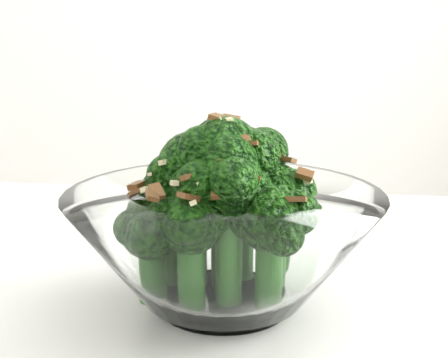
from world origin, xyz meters
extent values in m
cylinder|color=white|center=(0.10, -0.08, 0.75)|extent=(0.09, 0.09, 0.01)
cylinder|color=#235B18|center=(0.11, -0.04, 0.78)|extent=(0.02, 0.02, 0.04)
sphere|color=#1F5B11|center=(0.11, -0.04, 0.82)|extent=(0.04, 0.04, 0.04)
cylinder|color=#235B18|center=(0.12, -0.06, 0.80)|extent=(0.02, 0.02, 0.08)
sphere|color=#1F5B11|center=(0.12, -0.06, 0.85)|extent=(0.05, 0.05, 0.05)
cylinder|color=#235B18|center=(0.07, -0.07, 0.79)|extent=(0.02, 0.02, 0.05)
sphere|color=#1F5B11|center=(0.07, -0.07, 0.83)|extent=(0.05, 0.05, 0.05)
cylinder|color=#235B18|center=(0.10, -0.08, 0.80)|extent=(0.02, 0.02, 0.08)
sphere|color=#1F5B11|center=(0.10, -0.08, 0.86)|extent=(0.05, 0.05, 0.05)
cylinder|color=#235B18|center=(0.08, -0.11, 0.79)|extent=(0.02, 0.02, 0.05)
sphere|color=#1F5B11|center=(0.08, -0.11, 0.82)|extent=(0.04, 0.04, 0.04)
cylinder|color=#235B18|center=(0.15, -0.05, 0.78)|extent=(0.02, 0.02, 0.04)
sphere|color=#1F5B11|center=(0.15, -0.05, 0.81)|extent=(0.04, 0.04, 0.04)
cylinder|color=#235B18|center=(0.05, -0.09, 0.78)|extent=(0.02, 0.02, 0.04)
sphere|color=#1F5B11|center=(0.05, -0.09, 0.81)|extent=(0.04, 0.04, 0.04)
cylinder|color=#235B18|center=(0.14, -0.08, 0.79)|extent=(0.02, 0.02, 0.06)
sphere|color=#1F5B11|center=(0.14, -0.08, 0.83)|extent=(0.04, 0.04, 0.04)
cylinder|color=#235B18|center=(0.13, -0.12, 0.79)|extent=(0.02, 0.02, 0.05)
sphere|color=#1F5B11|center=(0.13, -0.12, 0.82)|extent=(0.04, 0.04, 0.04)
cylinder|color=#235B18|center=(0.10, -0.11, 0.80)|extent=(0.02, 0.02, 0.07)
sphere|color=#1F5B11|center=(0.10, -0.11, 0.84)|extent=(0.05, 0.05, 0.05)
cylinder|color=#235B18|center=(0.08, -0.07, 0.80)|extent=(0.02, 0.02, 0.07)
sphere|color=#1F5B11|center=(0.08, -0.07, 0.85)|extent=(0.05, 0.05, 0.05)
cube|color=brown|center=(0.08, -0.07, 0.86)|extent=(0.02, 0.02, 0.01)
cube|color=brown|center=(0.13, -0.05, 0.85)|extent=(0.01, 0.02, 0.00)
cube|color=brown|center=(0.16, -0.10, 0.85)|extent=(0.01, 0.01, 0.01)
cube|color=brown|center=(0.10, -0.13, 0.84)|extent=(0.01, 0.01, 0.01)
cube|color=brown|center=(0.04, -0.09, 0.84)|extent=(0.01, 0.01, 0.01)
cube|color=brown|center=(0.08, -0.12, 0.84)|extent=(0.02, 0.01, 0.01)
cube|color=brown|center=(0.11, -0.08, 0.88)|extent=(0.01, 0.01, 0.01)
cube|color=brown|center=(0.08, -0.07, 0.86)|extent=(0.01, 0.01, 0.01)
cube|color=brown|center=(0.11, -0.03, 0.84)|extent=(0.01, 0.02, 0.01)
cube|color=brown|center=(0.12, -0.12, 0.85)|extent=(0.01, 0.01, 0.01)
cube|color=brown|center=(0.11, -0.10, 0.87)|extent=(0.01, 0.01, 0.01)
cube|color=brown|center=(0.08, -0.07, 0.87)|extent=(0.02, 0.01, 0.01)
cube|color=brown|center=(0.07, -0.04, 0.84)|extent=(0.01, 0.02, 0.01)
cube|color=brown|center=(0.15, -0.04, 0.84)|extent=(0.01, 0.01, 0.01)
cube|color=brown|center=(0.13, -0.04, 0.84)|extent=(0.01, 0.02, 0.01)
cube|color=brown|center=(0.10, -0.09, 0.88)|extent=(0.01, 0.02, 0.01)
cube|color=brown|center=(0.10, -0.08, 0.88)|extent=(0.01, 0.01, 0.01)
cube|color=brown|center=(0.14, -0.13, 0.84)|extent=(0.02, 0.01, 0.01)
cube|color=brown|center=(0.13, -0.06, 0.86)|extent=(0.02, 0.01, 0.00)
cube|color=brown|center=(0.10, -0.05, 0.87)|extent=(0.01, 0.01, 0.00)
cube|color=brown|center=(0.12, -0.05, 0.86)|extent=(0.02, 0.01, 0.00)
cube|color=brown|center=(0.13, -0.07, 0.87)|extent=(0.01, 0.02, 0.01)
cube|color=brown|center=(0.12, -0.10, 0.87)|extent=(0.02, 0.01, 0.01)
cube|color=brown|center=(0.09, -0.02, 0.84)|extent=(0.01, 0.01, 0.01)
cube|color=brown|center=(0.11, -0.12, 0.86)|extent=(0.01, 0.01, 0.01)
cube|color=brown|center=(0.06, -0.11, 0.84)|extent=(0.01, 0.02, 0.01)
cube|color=brown|center=(0.08, -0.12, 0.85)|extent=(0.01, 0.01, 0.01)
cube|color=brown|center=(0.15, -0.08, 0.85)|extent=(0.01, 0.02, 0.01)
cube|color=brown|center=(0.05, -0.08, 0.84)|extent=(0.01, 0.02, 0.01)
cube|color=brown|center=(0.10, -0.11, 0.86)|extent=(0.01, 0.02, 0.01)
cube|color=brown|center=(0.06, -0.12, 0.84)|extent=(0.01, 0.02, 0.01)
cube|color=brown|center=(0.14, -0.08, 0.86)|extent=(0.01, 0.01, 0.01)
cube|color=brown|center=(0.11, -0.05, 0.86)|extent=(0.01, 0.01, 0.01)
cube|color=brown|center=(0.14, -0.04, 0.85)|extent=(0.01, 0.01, 0.01)
cube|color=beige|center=(0.10, -0.03, 0.84)|extent=(0.01, 0.01, 0.01)
cube|color=beige|center=(0.05, -0.08, 0.85)|extent=(0.00, 0.00, 0.00)
cube|color=beige|center=(0.07, -0.08, 0.86)|extent=(0.01, 0.01, 0.00)
cube|color=beige|center=(0.06, -0.08, 0.85)|extent=(0.01, 0.01, 0.00)
cube|color=beige|center=(0.06, -0.06, 0.84)|extent=(0.01, 0.01, 0.01)
cube|color=beige|center=(0.10, -0.12, 0.86)|extent=(0.01, 0.01, 0.01)
cube|color=beige|center=(0.11, -0.07, 0.88)|extent=(0.01, 0.01, 0.01)
cube|color=beige|center=(0.09, -0.09, 0.87)|extent=(0.01, 0.01, 0.01)
cube|color=beige|center=(0.07, -0.12, 0.85)|extent=(0.01, 0.01, 0.00)
cube|color=beige|center=(0.06, -0.07, 0.85)|extent=(0.01, 0.01, 0.01)
cube|color=beige|center=(0.10, -0.09, 0.88)|extent=(0.01, 0.01, 0.01)
cube|color=beige|center=(0.13, -0.09, 0.86)|extent=(0.01, 0.01, 0.00)
cube|color=beige|center=(0.11, -0.09, 0.88)|extent=(0.01, 0.01, 0.00)
cube|color=beige|center=(0.08, -0.05, 0.86)|extent=(0.01, 0.01, 0.01)
cube|color=beige|center=(0.16, -0.09, 0.84)|extent=(0.01, 0.01, 0.01)
cube|color=beige|center=(0.05, -0.10, 0.84)|extent=(0.01, 0.01, 0.01)
cube|color=beige|center=(0.14, -0.06, 0.85)|extent=(0.00, 0.00, 0.00)
cube|color=beige|center=(0.09, -0.08, 0.88)|extent=(0.01, 0.01, 0.00)
cube|color=beige|center=(0.14, -0.07, 0.86)|extent=(0.01, 0.01, 0.00)
cube|color=beige|center=(0.11, -0.05, 0.86)|extent=(0.01, 0.01, 0.01)
cube|color=beige|center=(0.08, -0.09, 0.86)|extent=(0.01, 0.01, 0.00)
cube|color=beige|center=(0.11, -0.04, 0.85)|extent=(0.01, 0.01, 0.00)
cube|color=beige|center=(0.10, -0.07, 0.87)|extent=(0.01, 0.01, 0.01)
cube|color=beige|center=(0.08, -0.12, 0.85)|extent=(0.00, 0.00, 0.00)
cube|color=beige|center=(0.11, -0.11, 0.86)|extent=(0.01, 0.01, 0.00)
cube|color=beige|center=(0.10, -0.07, 0.87)|extent=(0.01, 0.01, 0.00)
cube|color=beige|center=(0.12, -0.04, 0.85)|extent=(0.00, 0.00, 0.00)
cube|color=beige|center=(0.08, -0.13, 0.84)|extent=(0.01, 0.01, 0.01)
cube|color=beige|center=(0.06, -0.06, 0.85)|extent=(0.00, 0.00, 0.00)
cube|color=beige|center=(0.16, -0.09, 0.84)|extent=(0.01, 0.01, 0.00)
cube|color=beige|center=(0.08, -0.06, 0.86)|extent=(0.01, 0.01, 0.00)
camera|label=1|loc=(0.05, -0.52, 0.95)|focal=55.00mm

